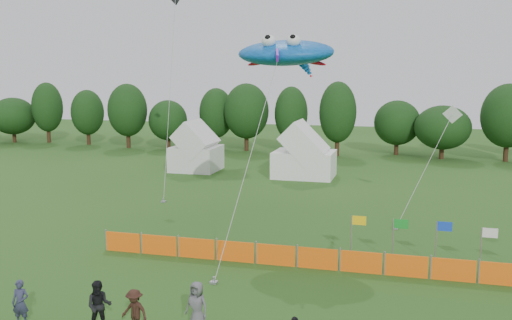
% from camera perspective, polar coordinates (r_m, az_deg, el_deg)
% --- Properties ---
extents(treeline, '(104.57, 8.78, 8.36)m').
position_cam_1_polar(treeline, '(63.56, 10.60, 4.18)').
color(treeline, '#382314').
rests_on(treeline, ground).
extents(tent_left, '(4.24, 4.24, 3.74)m').
position_cam_1_polar(tent_left, '(53.35, -6.01, 0.96)').
color(tent_left, silver).
rests_on(tent_left, ground).
extents(tent_right, '(5.29, 4.23, 3.73)m').
position_cam_1_polar(tent_right, '(49.89, 4.85, 0.43)').
color(tent_right, white).
rests_on(tent_right, ground).
extents(barrier_fence, '(21.90, 0.06, 1.00)m').
position_cam_1_polar(barrier_fence, '(27.04, 6.16, -9.77)').
color(barrier_fence, '#FF600E').
rests_on(barrier_fence, ground).
extents(flag_row, '(10.73, 0.59, 2.12)m').
position_cam_1_polar(flag_row, '(28.52, 19.89, -7.38)').
color(flag_row, gray).
rests_on(flag_row, ground).
extents(spectator_a, '(0.68, 0.51, 1.69)m').
position_cam_1_polar(spectator_a, '(22.82, -22.49, -13.06)').
color(spectator_a, '#2C2F49').
rests_on(spectator_a, ground).
extents(spectator_b, '(1.09, 0.98, 1.83)m').
position_cam_1_polar(spectator_b, '(21.45, -15.41, -13.90)').
color(spectator_b, black).
rests_on(spectator_b, ground).
extents(spectator_c, '(1.14, 0.78, 1.62)m').
position_cam_1_polar(spectator_c, '(20.99, -12.05, -14.61)').
color(spectator_c, black).
rests_on(spectator_c, ground).
extents(spectator_e, '(0.98, 0.75, 1.80)m').
position_cam_1_polar(spectator_e, '(20.86, -5.93, -14.34)').
color(spectator_e, '#57565B').
rests_on(spectator_e, ground).
extents(stingray_kite, '(5.77, 16.03, 11.10)m').
position_cam_1_polar(stingray_kite, '(32.15, 3.18, 10.58)').
color(stingray_kite, blue).
rests_on(stingray_kite, ground).
extents(small_kite_white, '(3.89, 4.73, 7.08)m').
position_cam_1_polar(small_kite_white, '(36.75, 17.69, 1.49)').
color(small_kite_white, silver).
rests_on(small_kite_white, ground).
extents(small_kite_dark, '(2.34, 7.29, 15.25)m').
position_cam_1_polar(small_kite_dark, '(44.07, -8.51, 8.31)').
color(small_kite_dark, black).
rests_on(small_kite_dark, ground).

